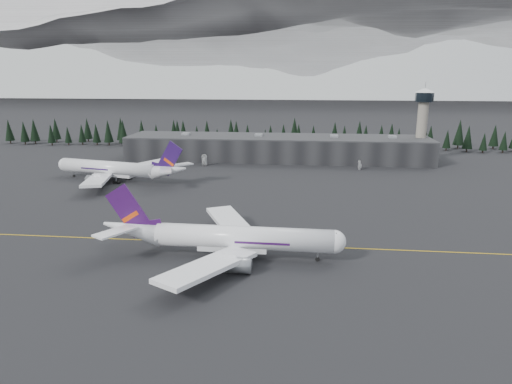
# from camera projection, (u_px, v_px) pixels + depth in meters

# --- Properties ---
(ground) EXTENTS (1400.00, 1400.00, 0.00)m
(ground) POSITION_uv_depth(u_px,v_px,m) (248.00, 241.00, 126.24)
(ground) COLOR black
(ground) RESTS_ON ground
(taxiline) EXTENTS (400.00, 0.40, 0.02)m
(taxiline) POSITION_uv_depth(u_px,v_px,m) (247.00, 244.00, 124.31)
(taxiline) COLOR gold
(taxiline) RESTS_ON ground
(terminal) EXTENTS (160.00, 30.00, 12.60)m
(terminal) POSITION_uv_depth(u_px,v_px,m) (277.00, 148.00, 244.89)
(terminal) COLOR black
(terminal) RESTS_ON ground
(control_tower) EXTENTS (10.00, 10.00, 37.70)m
(control_tower) POSITION_uv_depth(u_px,v_px,m) (423.00, 117.00, 235.59)
(control_tower) COLOR gray
(control_tower) RESTS_ON ground
(treeline) EXTENTS (360.00, 20.00, 15.00)m
(treeline) POSITION_uv_depth(u_px,v_px,m) (281.00, 136.00, 280.18)
(treeline) COLOR black
(treeline) RESTS_ON ground
(mountain_ridge) EXTENTS (4400.00, 900.00, 420.00)m
(mountain_ridge) POSITION_uv_depth(u_px,v_px,m) (300.00, 93.00, 1088.17)
(mountain_ridge) COLOR white
(mountain_ridge) RESTS_ON ground
(jet_main) EXTENTS (62.39, 57.59, 18.34)m
(jet_main) POSITION_uv_depth(u_px,v_px,m) (223.00, 237.00, 114.66)
(jet_main) COLOR white
(jet_main) RESTS_ON ground
(jet_parked) EXTENTS (63.02, 57.54, 18.80)m
(jet_parked) POSITION_uv_depth(u_px,v_px,m) (119.00, 169.00, 195.63)
(jet_parked) COLOR white
(jet_parked) RESTS_ON ground
(gse_vehicle_a) EXTENTS (3.54, 6.10, 1.60)m
(gse_vehicle_a) POSITION_uv_depth(u_px,v_px,m) (205.00, 164.00, 230.08)
(gse_vehicle_a) COLOR silver
(gse_vehicle_a) RESTS_ON ground
(gse_vehicle_b) EXTENTS (4.88, 2.44, 1.60)m
(gse_vehicle_b) POSITION_uv_depth(u_px,v_px,m) (360.00, 168.00, 219.89)
(gse_vehicle_b) COLOR silver
(gse_vehicle_b) RESTS_ON ground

